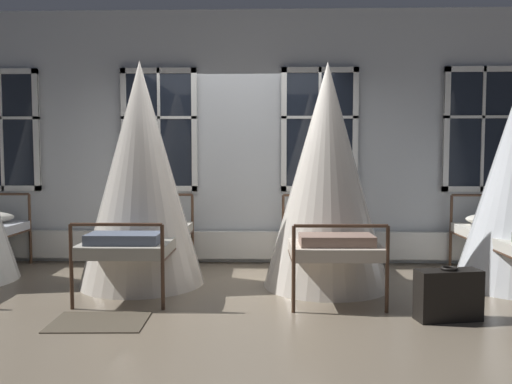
% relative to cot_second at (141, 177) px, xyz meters
% --- Properties ---
extents(ground, '(21.06, 21.06, 0.00)m').
position_rel_cot_second_xyz_m(ground, '(1.01, 0.05, -1.19)').
color(ground, gray).
extents(back_wall_with_windows, '(11.53, 0.10, 3.33)m').
position_rel_cot_second_xyz_m(back_wall_with_windows, '(1.01, 1.23, 0.47)').
color(back_wall_with_windows, silver).
rests_on(back_wall_with_windows, ground).
extents(window_bank, '(7.30, 0.10, 2.50)m').
position_rel_cot_second_xyz_m(window_bank, '(1.01, 1.11, -0.24)').
color(window_bank, black).
rests_on(window_bank, ground).
extents(cot_second, '(1.37, 2.01, 2.46)m').
position_rel_cot_second_xyz_m(cot_second, '(0.00, 0.00, 0.00)').
color(cot_second, '#4C3323').
rests_on(cot_second, ground).
extents(cot_third, '(1.37, 2.03, 2.43)m').
position_rel_cot_second_xyz_m(cot_third, '(2.04, -0.04, -0.01)').
color(cot_third, '#4C3323').
rests_on(cot_third, ground).
extents(rug_second, '(0.82, 0.59, 0.01)m').
position_rel_cot_second_xyz_m(rug_second, '(-0.03, -1.37, -1.19)').
color(rug_second, brown).
rests_on(rug_second, ground).
extents(suitcase_dark, '(0.59, 0.31, 0.47)m').
position_rel_cot_second_xyz_m(suitcase_dark, '(2.97, -1.22, -0.97)').
color(suitcase_dark, black).
rests_on(suitcase_dark, ground).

